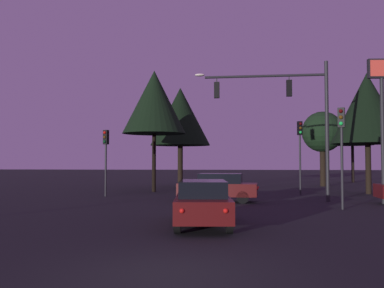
{
  "coord_description": "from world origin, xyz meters",
  "views": [
    {
      "loc": [
        1.2,
        -7.95,
        2.14
      ],
      "look_at": [
        -0.91,
        15.68,
        3.15
      ],
      "focal_mm": 39.43,
      "sensor_mm": 36.0,
      "label": 1
    }
  ],
  "objects_px": {
    "car_crossing_left": "(218,187)",
    "store_sign_illuminated": "(382,98)",
    "traffic_signal_mast_arm": "(289,106)",
    "traffic_light_median": "(300,143)",
    "tree_center_horizon": "(352,127)",
    "traffic_light_corner_right": "(106,149)",
    "tree_lot_edge": "(367,108)",
    "traffic_light_corner_left": "(342,137)",
    "tree_behind_sign": "(154,102)",
    "tree_left_far": "(322,132)",
    "car_nearside_lane": "(203,202)",
    "tree_right_cluster": "(180,117)"
  },
  "relations": [
    {
      "from": "car_crossing_left",
      "to": "store_sign_illuminated",
      "type": "distance_m",
      "value": 9.65
    },
    {
      "from": "traffic_signal_mast_arm",
      "to": "traffic_light_median",
      "type": "bearing_deg",
      "value": 73.87
    },
    {
      "from": "traffic_light_median",
      "to": "tree_center_horizon",
      "type": "xyz_separation_m",
      "value": [
        8.27,
        17.45,
        2.44
      ]
    },
    {
      "from": "car_crossing_left",
      "to": "tree_center_horizon",
      "type": "height_order",
      "value": "tree_center_horizon"
    },
    {
      "from": "traffic_light_corner_right",
      "to": "tree_lot_edge",
      "type": "distance_m",
      "value": 17.53
    },
    {
      "from": "tree_center_horizon",
      "to": "traffic_light_corner_left",
      "type": "bearing_deg",
      "value": -106.75
    },
    {
      "from": "car_crossing_left",
      "to": "tree_behind_sign",
      "type": "relative_size",
      "value": 0.5
    },
    {
      "from": "tree_center_horizon",
      "to": "traffic_light_corner_right",
      "type": "bearing_deg",
      "value": -135.93
    },
    {
      "from": "traffic_signal_mast_arm",
      "to": "traffic_light_corner_right",
      "type": "xyz_separation_m",
      "value": [
        -10.95,
        2.22,
        -2.28
      ]
    },
    {
      "from": "store_sign_illuminated",
      "to": "tree_lot_edge",
      "type": "bearing_deg",
      "value": 78.31
    },
    {
      "from": "tree_behind_sign",
      "to": "tree_lot_edge",
      "type": "height_order",
      "value": "tree_behind_sign"
    },
    {
      "from": "store_sign_illuminated",
      "to": "tree_left_far",
      "type": "bearing_deg",
      "value": 88.66
    },
    {
      "from": "traffic_light_corner_left",
      "to": "tree_center_horizon",
      "type": "xyz_separation_m",
      "value": [
        7.81,
        25.95,
        2.57
      ]
    },
    {
      "from": "store_sign_illuminated",
      "to": "tree_behind_sign",
      "type": "height_order",
      "value": "tree_behind_sign"
    },
    {
      "from": "car_nearside_lane",
      "to": "store_sign_illuminated",
      "type": "height_order",
      "value": "store_sign_illuminated"
    },
    {
      "from": "car_crossing_left",
      "to": "tree_lot_edge",
      "type": "height_order",
      "value": "tree_lot_edge"
    },
    {
      "from": "car_crossing_left",
      "to": "tree_behind_sign",
      "type": "xyz_separation_m",
      "value": [
        -4.82,
        7.17,
        5.67
      ]
    },
    {
      "from": "tree_right_cluster",
      "to": "store_sign_illuminated",
      "type": "bearing_deg",
      "value": -48.87
    },
    {
      "from": "traffic_signal_mast_arm",
      "to": "car_nearside_lane",
      "type": "relative_size",
      "value": 1.62
    },
    {
      "from": "tree_behind_sign",
      "to": "tree_left_far",
      "type": "bearing_deg",
      "value": 30.99
    },
    {
      "from": "tree_center_horizon",
      "to": "car_nearside_lane",
      "type": "bearing_deg",
      "value": -113.71
    },
    {
      "from": "traffic_signal_mast_arm",
      "to": "store_sign_illuminated",
      "type": "distance_m",
      "value": 4.72
    },
    {
      "from": "traffic_signal_mast_arm",
      "to": "car_crossing_left",
      "type": "distance_m",
      "value": 5.91
    },
    {
      "from": "traffic_light_median",
      "to": "car_nearside_lane",
      "type": "xyz_separation_m",
      "value": [
        -5.52,
        -13.94,
        -2.59
      ]
    },
    {
      "from": "traffic_light_corner_left",
      "to": "traffic_light_median",
      "type": "distance_m",
      "value": 8.51
    },
    {
      "from": "traffic_light_median",
      "to": "tree_lot_edge",
      "type": "height_order",
      "value": "tree_lot_edge"
    },
    {
      "from": "traffic_light_corner_right",
      "to": "car_crossing_left",
      "type": "distance_m",
      "value": 7.94
    },
    {
      "from": "traffic_signal_mast_arm",
      "to": "tree_right_cluster",
      "type": "distance_m",
      "value": 14.88
    },
    {
      "from": "traffic_light_corner_left",
      "to": "car_nearside_lane",
      "type": "distance_m",
      "value": 8.45
    },
    {
      "from": "traffic_signal_mast_arm",
      "to": "tree_behind_sign",
      "type": "relative_size",
      "value": 0.87
    },
    {
      "from": "tree_center_horizon",
      "to": "tree_lot_edge",
      "type": "relative_size",
      "value": 0.95
    },
    {
      "from": "traffic_light_corner_right",
      "to": "store_sign_illuminated",
      "type": "xyz_separation_m",
      "value": [
        15.54,
        -3.26,
        2.5
      ]
    },
    {
      "from": "tree_right_cluster",
      "to": "car_crossing_left",
      "type": "bearing_deg",
      "value": -74.83
    },
    {
      "from": "tree_center_horizon",
      "to": "tree_right_cluster",
      "type": "relative_size",
      "value": 0.9
    },
    {
      "from": "car_crossing_left",
      "to": "tree_right_cluster",
      "type": "xyz_separation_m",
      "value": [
        -3.65,
        13.48,
        5.28
      ]
    },
    {
      "from": "tree_behind_sign",
      "to": "tree_right_cluster",
      "type": "xyz_separation_m",
      "value": [
        1.16,
        6.31,
        -0.39
      ]
    },
    {
      "from": "car_crossing_left",
      "to": "traffic_signal_mast_arm",
      "type": "bearing_deg",
      "value": 9.66
    },
    {
      "from": "car_nearside_lane",
      "to": "tree_center_horizon",
      "type": "height_order",
      "value": "tree_center_horizon"
    },
    {
      "from": "traffic_light_corner_right",
      "to": "tree_center_horizon",
      "type": "bearing_deg",
      "value": 44.07
    },
    {
      "from": "traffic_light_corner_right",
      "to": "car_nearside_lane",
      "type": "relative_size",
      "value": 0.87
    },
    {
      "from": "tree_lot_edge",
      "to": "traffic_light_median",
      "type": "bearing_deg",
      "value": -167.19
    },
    {
      "from": "traffic_light_corner_left",
      "to": "tree_lot_edge",
      "type": "relative_size",
      "value": 0.56
    },
    {
      "from": "traffic_signal_mast_arm",
      "to": "traffic_light_corner_right",
      "type": "distance_m",
      "value": 11.4
    },
    {
      "from": "tree_behind_sign",
      "to": "store_sign_illuminated",
      "type": "bearing_deg",
      "value": -29.65
    },
    {
      "from": "car_nearside_lane",
      "to": "traffic_light_corner_left",
      "type": "bearing_deg",
      "value": 42.32
    },
    {
      "from": "tree_left_far",
      "to": "tree_right_cluster",
      "type": "bearing_deg",
      "value": -171.43
    },
    {
      "from": "traffic_light_corner_right",
      "to": "tree_center_horizon",
      "type": "height_order",
      "value": "tree_center_horizon"
    },
    {
      "from": "tree_center_horizon",
      "to": "tree_right_cluster",
      "type": "bearing_deg",
      "value": -151.48
    },
    {
      "from": "traffic_signal_mast_arm",
      "to": "traffic_light_median",
      "type": "relative_size",
      "value": 1.59
    },
    {
      "from": "traffic_signal_mast_arm",
      "to": "traffic_light_corner_left",
      "type": "xyz_separation_m",
      "value": [
        1.81,
        -3.82,
        -1.97
      ]
    }
  ]
}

